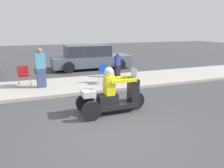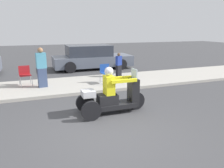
{
  "view_description": "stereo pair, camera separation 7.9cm",
  "coord_description": "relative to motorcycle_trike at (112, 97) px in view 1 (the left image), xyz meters",
  "views": [
    {
      "loc": [
        -1.7,
        -4.58,
        2.47
      ],
      "look_at": [
        0.49,
        1.16,
        0.89
      ],
      "focal_mm": 35.0,
      "sensor_mm": 36.0,
      "label": 1
    },
    {
      "loc": [
        -1.63,
        -4.61,
        2.47
      ],
      "look_at": [
        0.49,
        1.16,
        0.89
      ],
      "focal_mm": 35.0,
      "sensor_mm": 36.0,
      "label": 2
    }
  ],
  "objects": [
    {
      "name": "sidewalk_strip",
      "position": [
        -0.5,
        3.44,
        -0.44
      ],
      "size": [
        28.0,
        2.8,
        0.12
      ],
      "color": "#B2ADA3",
      "rests_on": "ground"
    },
    {
      "name": "folding_chair_curbside",
      "position": [
        -2.48,
        3.84,
        0.13
      ],
      "size": [
        0.52,
        0.52,
        0.82
      ],
      "color": "#A5A8AD",
      "rests_on": "sidewalk_strip"
    },
    {
      "name": "spectator_far_back",
      "position": [
        -1.81,
        3.32,
        0.4
      ],
      "size": [
        0.41,
        0.28,
        1.6
      ],
      "color": "#38476B",
      "rests_on": "sidewalk_strip"
    },
    {
      "name": "folding_chair_set_back",
      "position": [
        0.83,
        3.1,
        0.13
      ],
      "size": [
        0.5,
        0.5,
        0.82
      ],
      "color": "#A5A8AD",
      "rests_on": "sidewalk_strip"
    },
    {
      "name": "parked_car_lot_far",
      "position": [
        1.31,
        7.33,
        0.19
      ],
      "size": [
        4.8,
        2.1,
        1.46
      ],
      "color": "slate",
      "rests_on": "ground"
    },
    {
      "name": "motorcycle_trike",
      "position": [
        0.0,
        0.0,
        0.0
      ],
      "size": [
        2.08,
        0.82,
        1.4
      ],
      "color": "black",
      "rests_on": "ground"
    },
    {
      "name": "ground_plane",
      "position": [
        -0.5,
        -1.16,
        -0.5
      ],
      "size": [
        60.0,
        60.0,
        0.0
      ],
      "primitive_type": "plane",
      "color": "#424244"
    },
    {
      "name": "spectator_with_child",
      "position": [
        1.85,
        4.11,
        0.19
      ],
      "size": [
        0.32,
        0.25,
        1.17
      ],
      "color": "black",
      "rests_on": "sidewalk_strip"
    }
  ]
}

